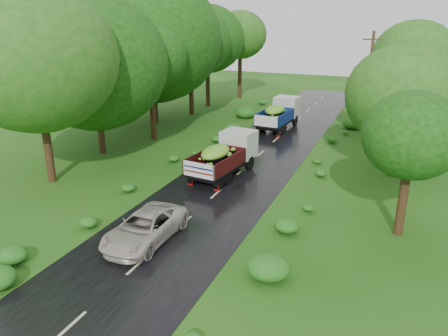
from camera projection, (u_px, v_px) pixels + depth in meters
The scene contains 10 objects.
ground at pixel (138, 265), 17.61m from camera, with size 120.00×120.00×0.00m, color #15440E.
road at pixel (193, 215), 21.96m from camera, with size 6.50×80.00×0.02m, color black.
road_lines at pixel (201, 207), 22.83m from camera, with size 0.12×69.60×0.00m.
truck_near at pixel (226, 154), 26.98m from camera, with size 2.71×6.01×2.44m.
truck_far at pixel (280, 112), 37.97m from camera, with size 2.55×6.11×2.51m.
car at pixel (145, 228), 19.21m from camera, with size 2.17×4.71×1.31m, color #BBB1A6.
utility_pole at pixel (368, 85), 33.74m from camera, with size 1.45×0.40×8.36m.
trees_left at pixel (156, 47), 36.33m from camera, with size 7.08×33.93×9.67m.
trees_right at pixel (404, 75), 32.18m from camera, with size 5.23×32.04×7.64m.
shrubs at pixel (252, 157), 29.68m from camera, with size 11.90×44.00×0.70m.
Camera 1 is at (9.06, -12.78, 9.60)m, focal length 35.00 mm.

